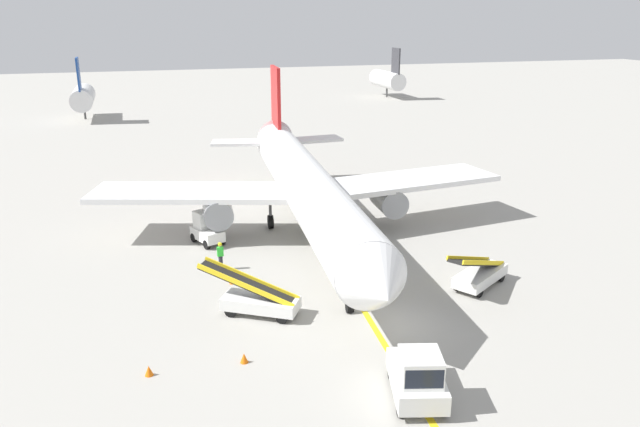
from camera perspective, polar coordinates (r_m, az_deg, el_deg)
The scene contains 13 objects.
ground_plane at distance 30.27m, azimuth 6.37°, elevation -10.23°, with size 300.00×300.00×0.00m, color #9E9B93.
taxi_line_yellow at distance 34.33m, azimuth 2.61°, elevation -6.57°, with size 0.30×80.00×0.01m, color yellow.
airliner at distance 41.11m, azimuth -1.39°, elevation 2.68°, with size 28.49×35.34×10.10m.
pushback_tug at distance 24.74m, azimuth 9.03°, elevation -14.66°, with size 2.80×3.98×2.20m.
baggage_tug_near_wing at distance 40.71m, azimuth -10.50°, elevation -1.46°, with size 2.11×2.71×2.10m.
belt_loader_forward_hold at distance 34.86m, azimuth 14.53°, elevation -5.38°, with size 4.89×3.74×2.59m.
belt_loader_aft_hold at distance 30.94m, azimuth -5.75°, elevation -7.94°, with size 4.91×3.70×2.59m.
ground_crew_marshaller at distance 36.35m, azimuth -9.21°, elevation -3.81°, with size 0.36×0.24×1.70m.
safety_cone_nose_left at distance 27.27m, azimuth -7.04°, elevation -13.13°, with size 0.36×0.36×0.44m, color orange.
safety_cone_nose_right at distance 27.18m, azimuth -15.56°, elevation -13.83°, with size 0.36×0.36×0.44m, color orange.
safety_cone_wingtip_left at distance 34.67m, azimuth -8.11°, elevation -6.09°, with size 0.36×0.36×0.44m, color orange.
distant_aircraft_mid_left at distance 94.63m, azimuth -21.10°, elevation 10.07°, with size 3.00×10.10×8.80m.
distant_aircraft_mid_right at distance 113.76m, azimuth 6.27°, elevation 12.27°, with size 3.00×10.10×8.80m.
Camera 1 is at (-10.95, -24.37, 14.22)m, focal length 34.57 mm.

